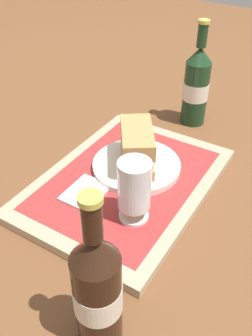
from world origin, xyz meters
The scene contains 9 objects.
ground_plane centered at (0.00, 0.00, 0.00)m, with size 3.00×3.00×0.00m, color brown.
tray centered at (0.00, 0.00, 0.01)m, with size 0.44×0.32×0.02m, color tan.
placemat centered at (0.00, 0.00, 0.02)m, with size 0.38×0.27×0.00m, color #9E2D2D.
plate centered at (-0.04, 0.00, 0.03)m, with size 0.19×0.19×0.01m, color silver.
sandwich centered at (-0.04, 0.00, 0.08)m, with size 0.14×0.13×0.08m.
beer_glass centered at (0.09, 0.07, 0.09)m, with size 0.06×0.06×0.12m.
napkin_folded centered at (0.08, -0.04, 0.02)m, with size 0.09×0.07×0.01m, color white.
beer_bottle centered at (0.30, 0.14, 0.10)m, with size 0.07×0.07×0.27m.
second_bottle centered at (-0.32, 0.01, 0.10)m, with size 0.07×0.07×0.27m.
Camera 1 is at (0.52, 0.32, 0.52)m, focal length 40.51 mm.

